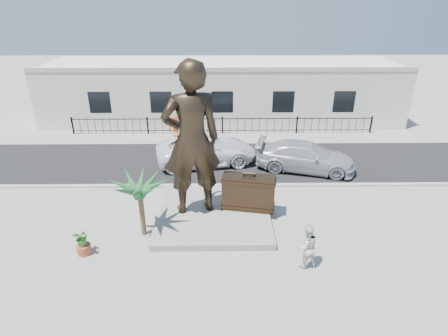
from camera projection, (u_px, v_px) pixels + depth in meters
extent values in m
plane|color=#9E9991|center=(225.00, 235.00, 16.26)|extent=(100.00, 100.00, 0.00)
cube|color=black|center=(223.00, 160.00, 23.48)|extent=(40.00, 7.00, 0.01)
cube|color=#A5A399|center=(223.00, 185.00, 20.29)|extent=(40.00, 0.25, 0.12)
cube|color=#9E9991|center=(222.00, 137.00, 27.09)|extent=(40.00, 2.50, 0.02)
cube|color=gray|center=(213.00, 214.00, 17.54)|extent=(5.20, 5.20, 0.30)
cube|color=black|center=(222.00, 126.00, 27.56)|extent=(22.00, 0.10, 1.20)
cube|color=silver|center=(222.00, 91.00, 30.66)|extent=(28.00, 7.00, 4.40)
imported|color=black|center=(192.00, 140.00, 16.17)|extent=(2.88, 2.25, 6.96)
cube|color=black|center=(248.00, 193.00, 17.36)|extent=(2.51, 1.20, 1.70)
imported|color=silver|center=(306.00, 246.00, 14.07)|extent=(1.03, 0.89, 1.84)
imported|color=white|center=(206.00, 150.00, 22.74)|extent=(6.45, 3.88, 1.67)
imported|color=#A7AAAC|center=(305.00, 157.00, 21.88)|extent=(6.12, 3.72, 1.66)
imported|color=red|center=(175.00, 127.00, 26.77)|extent=(1.10, 0.76, 1.56)
cylinder|color=#9B4529|center=(84.00, 249.00, 15.07)|extent=(0.56, 0.56, 0.40)
imported|color=#2D6922|center=(82.00, 238.00, 14.83)|extent=(0.79, 0.75, 0.70)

